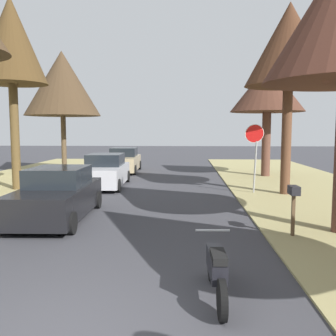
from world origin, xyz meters
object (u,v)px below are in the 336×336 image
object	(u,v)px
street_tree_left_far	(62,84)
parked_sedan_silver	(105,172)
parked_sedan_tan	(124,161)
curbside_mailbox	(294,196)
street_tree_right_far	(268,89)
parked_sedan_black	(58,196)
street_tree_right_mid_b	(289,46)
parked_motorcycle	(216,269)
street_tree_left_mid_b	(11,42)
stop_sign_far	(255,143)

from	to	relation	value
street_tree_left_far	parked_sedan_silver	xyz separation A→B (m)	(3.81, -5.50, -4.86)
parked_sedan_tan	curbside_mailbox	size ratio (longest dim) A/B	3.51
street_tree_right_far	parked_sedan_black	world-z (taller)	street_tree_right_far
street_tree_left_far	curbside_mailbox	distance (m)	17.85
street_tree_right_mid_b	parked_sedan_silver	size ratio (longest dim) A/B	1.75
parked_motorcycle	parked_sedan_black	bearing A→B (deg)	130.15
parked_sedan_tan	street_tree_left_mid_b	bearing A→B (deg)	-115.31
parked_sedan_silver	parked_sedan_tan	distance (m)	6.39
street_tree_right_far	street_tree_left_far	distance (m)	12.41
street_tree_left_far	parked_sedan_silver	size ratio (longest dim) A/B	1.69
street_tree_right_mid_b	parked_sedan_black	xyz separation A→B (m)	(-8.06, -4.69, -5.39)
street_tree_right_far	parked_sedan_tan	distance (m)	9.94
street_tree_right_far	parked_motorcycle	size ratio (longest dim) A/B	3.13
street_tree_left_far	parked_sedan_tan	distance (m)	6.13
parked_sedan_silver	curbside_mailbox	bearing A→B (deg)	-51.40
stop_sign_far	curbside_mailbox	xyz separation A→B (m)	(-0.19, -6.60, -1.10)
street_tree_right_mid_b	curbside_mailbox	world-z (taller)	street_tree_right_mid_b
street_tree_right_mid_b	curbside_mailbox	xyz separation A→B (m)	(-1.44, -6.35, -5.05)
street_tree_left_mid_b	parked_sedan_silver	distance (m)	7.07
street_tree_right_far	parked_sedan_silver	distance (m)	10.50
parked_sedan_silver	parked_motorcycle	bearing A→B (deg)	-69.61
parked_sedan_silver	curbside_mailbox	size ratio (longest dim) A/B	3.51
parked_sedan_silver	curbside_mailbox	distance (m)	10.59
street_tree_left_mid_b	parked_sedan_tan	size ratio (longest dim) A/B	1.91
street_tree_right_far	parked_sedan_tan	xyz separation A→B (m)	(-8.71, 2.06, -4.33)
street_tree_right_mid_b	street_tree_left_mid_b	size ratio (longest dim) A/B	0.92
parked_sedan_black	parked_sedan_tan	world-z (taller)	same
stop_sign_far	parked_sedan_silver	world-z (taller)	stop_sign_far
street_tree_left_mid_b	parked_sedan_tan	xyz separation A→B (m)	(3.61, 7.63, -5.84)
street_tree_right_mid_b	parked_sedan_silver	world-z (taller)	street_tree_right_mid_b
street_tree_right_far	street_tree_left_mid_b	world-z (taller)	street_tree_left_mid_b
street_tree_left_far	parked_motorcycle	distance (m)	19.85
street_tree_left_far	parked_motorcycle	bearing A→B (deg)	-64.66
street_tree_right_mid_b	street_tree_right_far	size ratio (longest dim) A/B	1.22
parked_sedan_black	parked_motorcycle	distance (m)	6.84
street_tree_right_mid_b	parked_sedan_tan	distance (m)	12.87
street_tree_right_far	parked_sedan_silver	size ratio (longest dim) A/B	1.44
street_tree_right_mid_b	street_tree_right_far	distance (m)	6.35
parked_motorcycle	street_tree_right_far	bearing A→B (deg)	75.65
street_tree_left_mid_b	parked_sedan_tan	world-z (taller)	street_tree_left_mid_b
street_tree_left_far	parked_sedan_silver	distance (m)	8.27
street_tree_left_far	parked_sedan_silver	bearing A→B (deg)	-55.30
street_tree_left_mid_b	parked_sedan_black	size ratio (longest dim) A/B	1.91
parked_sedan_silver	parked_sedan_tan	world-z (taller)	same
parked_sedan_tan	curbside_mailbox	distance (m)	16.16
street_tree_right_mid_b	parked_sedan_tan	xyz separation A→B (m)	(-8.22, 8.31, -5.39)
parked_sedan_black	street_tree_left_far	bearing A→B (deg)	107.42
street_tree_left_mid_b	parked_motorcycle	xyz separation A→B (m)	(8.18, -10.60, -6.08)
street_tree_right_mid_b	street_tree_left_far	xyz separation A→B (m)	(-11.86, 7.42, -0.53)
parked_sedan_silver	parked_sedan_tan	size ratio (longest dim) A/B	1.00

